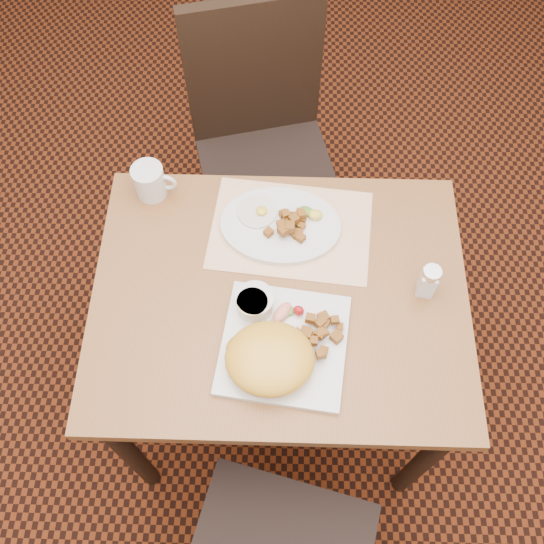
{
  "coord_description": "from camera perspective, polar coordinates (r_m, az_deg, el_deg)",
  "views": [
    {
      "loc": [
        -0.0,
        -0.65,
        2.04
      ],
      "look_at": [
        -0.02,
        0.02,
        0.82
      ],
      "focal_mm": 40.0,
      "sensor_mm": 36.0,
      "label": 1
    }
  ],
  "objects": [
    {
      "name": "garnish_sq",
      "position": [
        1.4,
        1.41,
        -3.74
      ],
      "size": [
        0.08,
        0.07,
        0.03
      ],
      "color": "#387223",
      "rests_on": "plate_square"
    },
    {
      "name": "coffee_mug",
      "position": [
        1.6,
        -11.38,
        8.37
      ],
      "size": [
        0.11,
        0.08,
        0.09
      ],
      "color": "silver",
      "rests_on": "table"
    },
    {
      "name": "placemat",
      "position": [
        1.54,
        1.77,
        3.99
      ],
      "size": [
        0.43,
        0.32,
        0.0
      ],
      "primitive_type": "cube",
      "rotation": [
        0.0,
        0.0,
        -0.1
      ],
      "color": "white",
      "rests_on": "table"
    },
    {
      "name": "hollandaise_mound",
      "position": [
        1.33,
        -0.28,
        -8.15
      ],
      "size": [
        0.2,
        0.18,
        0.07
      ],
      "color": "yellow",
      "rests_on": "plate_square"
    },
    {
      "name": "plate_oval",
      "position": [
        1.53,
        0.8,
        4.42
      ],
      "size": [
        0.32,
        0.24,
        0.02
      ],
      "primitive_type": null,
      "rotation": [
        0.0,
        0.0,
        -0.06
      ],
      "color": "silver",
      "rests_on": "placemat"
    },
    {
      "name": "salt_shaker",
      "position": [
        1.45,
        14.49,
        -0.83
      ],
      "size": [
        0.05,
        0.05,
        0.1
      ],
      "color": "white",
      "rests_on": "table"
    },
    {
      "name": "fried_egg",
      "position": [
        1.54,
        -1.36,
        5.7
      ],
      "size": [
        0.1,
        0.1,
        0.02
      ],
      "color": "white",
      "rests_on": "plate_oval"
    },
    {
      "name": "home_fries_ov",
      "position": [
        1.5,
        1.79,
        4.49
      ],
      "size": [
        0.11,
        0.09,
        0.04
      ],
      "color": "#8E5217",
      "rests_on": "plate_oval"
    },
    {
      "name": "ramekin",
      "position": [
        1.39,
        -1.63,
        -2.83
      ],
      "size": [
        0.09,
        0.09,
        0.05
      ],
      "color": "silver",
      "rests_on": "plate_square"
    },
    {
      "name": "ground",
      "position": [
        2.14,
        0.52,
        -11.08
      ],
      "size": [
        8.0,
        8.0,
        0.0
      ],
      "primitive_type": "plane",
      "color": "black",
      "rests_on": "ground"
    },
    {
      "name": "plate_square",
      "position": [
        1.38,
        1.12,
        -6.87
      ],
      "size": [
        0.31,
        0.31,
        0.02
      ],
      "primitive_type": "cube",
      "rotation": [
        0.0,
        0.0,
        -0.13
      ],
      "color": "silver",
      "rests_on": "table"
    },
    {
      "name": "table",
      "position": [
        1.55,
        0.71,
        -3.9
      ],
      "size": [
        0.9,
        0.7,
        0.75
      ],
      "color": "brown",
      "rests_on": "ground"
    },
    {
      "name": "home_fries_sq",
      "position": [
        1.37,
        4.43,
        -5.69
      ],
      "size": [
        0.12,
        0.12,
        0.04
      ],
      "color": "#8E5217",
      "rests_on": "plate_square"
    },
    {
      "name": "garnish_ov",
      "position": [
        1.53,
        3.77,
        5.54
      ],
      "size": [
        0.06,
        0.05,
        0.02
      ],
      "color": "#387223",
      "rests_on": "plate_oval"
    },
    {
      "name": "chair_far",
      "position": [
        2.0,
        -0.91,
        12.45
      ],
      "size": [
        0.51,
        0.52,
        0.97
      ],
      "rotation": [
        0.0,
        0.0,
        3.39
      ],
      "color": "black",
      "rests_on": "ground"
    }
  ]
}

